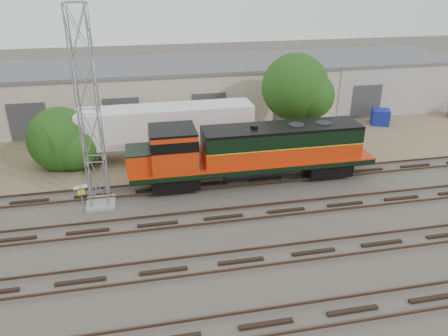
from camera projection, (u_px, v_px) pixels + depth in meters
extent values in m
plane|color=#47423A|center=(229.00, 231.00, 25.31)|extent=(140.00, 140.00, 0.00)
cube|color=#726047|center=(193.00, 140.00, 38.67)|extent=(80.00, 16.00, 0.02)
cube|color=black|center=(266.00, 324.00, 18.60)|extent=(80.00, 2.40, 0.14)
cube|color=#4C3828|center=(271.00, 335.00, 17.87)|extent=(80.00, 0.08, 0.14)
cube|color=#4C3828|center=(261.00, 309.00, 19.21)|extent=(80.00, 0.08, 0.14)
cube|color=black|center=(241.00, 261.00, 22.61)|extent=(80.00, 2.40, 0.14)
cube|color=#4C3828|center=(245.00, 268.00, 21.88)|extent=(80.00, 0.08, 0.14)
cube|color=#4C3828|center=(238.00, 251.00, 23.22)|extent=(80.00, 0.08, 0.14)
cube|color=black|center=(224.00, 217.00, 26.62)|extent=(80.00, 2.40, 0.14)
cube|color=#4C3828|center=(226.00, 221.00, 25.89)|extent=(80.00, 0.08, 0.14)
cube|color=#4C3828|center=(221.00, 209.00, 27.23)|extent=(80.00, 0.08, 0.14)
cube|color=black|center=(211.00, 185.00, 30.63)|extent=(80.00, 2.40, 0.14)
cube|color=#4C3828|center=(213.00, 188.00, 29.90)|extent=(80.00, 0.08, 0.14)
cube|color=#4C3828|center=(209.00, 178.00, 31.23)|extent=(80.00, 0.08, 0.14)
cube|color=beige|center=(182.00, 90.00, 44.76)|extent=(58.00, 10.00, 5.00)
cube|color=#59595B|center=(180.00, 64.00, 43.65)|extent=(58.40, 10.40, 0.30)
cube|color=#999993|center=(403.00, 92.00, 44.29)|extent=(14.00, 0.10, 5.00)
cube|color=#333335|center=(29.00, 122.00, 38.01)|extent=(3.20, 0.12, 3.40)
cube|color=#333335|center=(122.00, 116.00, 39.48)|extent=(3.20, 0.12, 3.40)
cube|color=#333335|center=(209.00, 111.00, 40.95)|extent=(3.20, 0.12, 3.40)
cube|color=#333335|center=(290.00, 106.00, 42.42)|extent=(3.20, 0.12, 3.40)
cube|color=#333335|center=(366.00, 102.00, 43.88)|extent=(3.20, 0.12, 3.40)
cube|color=black|center=(175.00, 179.00, 29.87)|extent=(3.22, 2.41, 1.01)
cube|color=black|center=(326.00, 165.00, 31.90)|extent=(3.22, 2.41, 1.01)
cube|color=black|center=(253.00, 163.00, 30.60)|extent=(17.09, 3.02, 0.35)
cylinder|color=black|center=(253.00, 171.00, 30.86)|extent=(4.22, 1.11, 1.11)
cube|color=red|center=(281.00, 151.00, 30.65)|extent=(11.06, 2.61, 1.21)
cube|color=black|center=(282.00, 136.00, 30.19)|extent=(11.06, 2.61, 1.01)
cube|color=black|center=(282.00, 127.00, 29.94)|extent=(11.06, 2.61, 0.20)
cube|color=red|center=(173.00, 149.00, 28.97)|extent=(3.02, 3.02, 2.61)
cube|color=black|center=(172.00, 130.00, 28.39)|extent=(3.02, 3.02, 0.16)
cube|color=red|center=(139.00, 161.00, 28.80)|extent=(1.61, 2.41, 1.41)
cube|color=gray|center=(101.00, 203.00, 28.17)|extent=(1.81, 1.81, 0.20)
cylinder|color=gray|center=(80.00, 109.00, 26.01)|extent=(0.09, 0.09, 12.06)
cylinder|color=gray|center=(99.00, 108.00, 26.21)|extent=(0.09, 0.09, 12.06)
cylinder|color=gray|center=(78.00, 115.00, 25.02)|extent=(0.09, 0.09, 12.06)
cylinder|color=gray|center=(98.00, 114.00, 25.23)|extent=(0.09, 0.09, 12.06)
cylinder|color=gray|center=(82.00, 200.00, 26.68)|extent=(0.06, 0.06, 2.02)
cube|color=white|center=(80.00, 187.00, 26.32)|extent=(0.78, 0.34, 0.20)
cube|color=yellow|center=(81.00, 192.00, 26.47)|extent=(0.40, 0.19, 0.32)
cube|color=white|center=(167.00, 124.00, 34.24)|extent=(13.58, 2.82, 2.82)
cube|color=black|center=(232.00, 145.00, 36.19)|extent=(2.52, 2.63, 1.04)
cube|color=black|center=(101.00, 159.00, 33.18)|extent=(0.16, 0.16, 1.36)
cube|color=black|center=(102.00, 149.00, 35.04)|extent=(0.16, 0.16, 1.36)
cube|color=navy|center=(380.00, 117.00, 42.37)|extent=(2.05, 1.99, 1.50)
cylinder|color=#382619|center=(65.00, 163.00, 33.69)|extent=(0.33, 0.33, 0.45)
sphere|color=#134213|center=(61.00, 139.00, 32.88)|extent=(4.91, 4.91, 4.91)
sphere|color=#134213|center=(74.00, 148.00, 32.61)|extent=(3.43, 3.43, 3.43)
cylinder|color=#382619|center=(292.00, 125.00, 38.18)|extent=(0.33, 0.33, 2.82)
sphere|color=#134213|center=(295.00, 87.00, 36.77)|extent=(5.64, 5.64, 5.64)
sphere|color=#134213|center=(311.00, 95.00, 36.46)|extent=(3.95, 3.95, 3.95)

